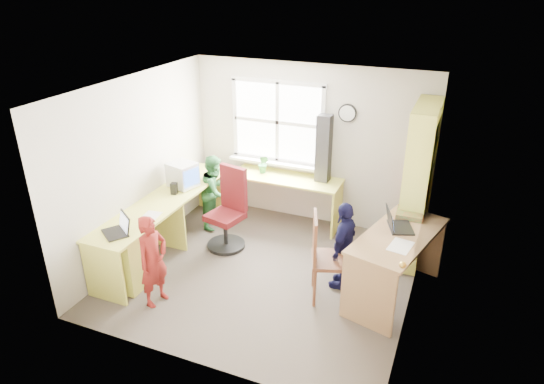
% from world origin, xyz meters
% --- Properties ---
extents(room, '(3.64, 3.44, 2.44)m').
position_xyz_m(room, '(0.01, 0.10, 1.22)').
color(room, '#463E37').
rests_on(room, ground).
extents(l_desk, '(2.38, 2.95, 0.75)m').
position_xyz_m(l_desk, '(-1.31, -0.28, 0.46)').
color(l_desk, '#F0EF60').
rests_on(l_desk, ground).
extents(right_desk, '(1.02, 1.57, 0.84)m').
position_xyz_m(right_desk, '(1.59, 0.17, 0.61)').
color(right_desk, '#9E774F').
rests_on(right_desk, ground).
extents(bookshelf, '(0.30, 1.02, 2.10)m').
position_xyz_m(bookshelf, '(1.65, 1.19, 1.00)').
color(bookshelf, '#F0EF60').
rests_on(bookshelf, ground).
extents(swivel_chair, '(0.64, 0.64, 1.15)m').
position_xyz_m(swivel_chair, '(-0.75, 0.49, 0.49)').
color(swivel_chair, black).
rests_on(swivel_chair, ground).
extents(wooden_chair, '(0.59, 0.59, 1.07)m').
position_xyz_m(wooden_chair, '(0.84, -0.17, 0.58)').
color(wooden_chair, brown).
rests_on(wooden_chair, ground).
extents(crt_monitor, '(0.44, 0.41, 0.36)m').
position_xyz_m(crt_monitor, '(-1.49, 0.55, 0.93)').
color(crt_monitor, silver).
rests_on(crt_monitor, l_desk).
extents(laptop_left, '(0.43, 0.41, 0.23)m').
position_xyz_m(laptop_left, '(-1.47, -0.89, 0.80)').
color(laptop_left, black).
rests_on(laptop_left, l_desk).
extents(laptop_right, '(0.40, 0.43, 0.24)m').
position_xyz_m(laptop_right, '(1.54, 0.30, 0.89)').
color(laptop_right, black).
rests_on(laptop_right, right_desk).
extents(speaker_a, '(0.09, 0.09, 0.16)m').
position_xyz_m(speaker_a, '(-1.47, 0.29, 0.83)').
color(speaker_a, black).
rests_on(speaker_a, l_desk).
extents(speaker_b, '(0.09, 0.09, 0.17)m').
position_xyz_m(speaker_b, '(-1.48, 0.82, 0.84)').
color(speaker_b, black).
rests_on(speaker_b, l_desk).
extents(cd_tower, '(0.21, 0.19, 0.99)m').
position_xyz_m(cd_tower, '(0.28, 1.52, 1.24)').
color(cd_tower, black).
rests_on(cd_tower, l_desk).
extents(game_box, '(0.33, 0.33, 0.06)m').
position_xyz_m(game_box, '(1.64, 0.68, 0.87)').
color(game_box, red).
rests_on(game_box, right_desk).
extents(paper_a, '(0.24, 0.31, 0.00)m').
position_xyz_m(paper_a, '(-1.38, -0.41, 0.75)').
color(paper_a, silver).
rests_on(paper_a, l_desk).
extents(paper_b, '(0.27, 0.35, 0.00)m').
position_xyz_m(paper_b, '(1.65, -0.09, 0.84)').
color(paper_b, silver).
rests_on(paper_b, right_desk).
extents(potted_plant, '(0.18, 0.15, 0.29)m').
position_xyz_m(potted_plant, '(-0.63, 1.45, 0.90)').
color(potted_plant, '#30793F').
rests_on(potted_plant, l_desk).
extents(person_red, '(0.34, 0.45, 1.12)m').
position_xyz_m(person_red, '(-0.94, -1.01, 0.56)').
color(person_red, maroon).
rests_on(person_red, ground).
extents(person_green, '(0.48, 0.59, 1.12)m').
position_xyz_m(person_green, '(-1.20, 0.94, 0.56)').
color(person_green, '#2B6B34').
rests_on(person_green, ground).
extents(person_navy, '(0.33, 0.68, 1.13)m').
position_xyz_m(person_navy, '(0.98, 0.14, 0.56)').
color(person_navy, '#121238').
rests_on(person_navy, ground).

